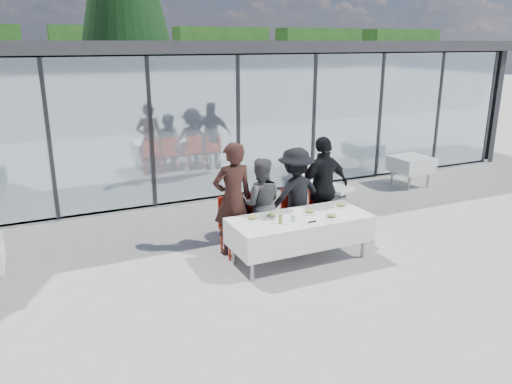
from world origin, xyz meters
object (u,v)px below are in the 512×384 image
plate_a (252,218)px  spare_table_right (411,164)px  lounger (318,182)px  diner_a (233,199)px  diner_chair_d (322,208)px  spare_chair_b (324,161)px  spare_chair_a (412,152)px  dining_table (300,230)px  diner_chair_a (233,223)px  plate_b (272,216)px  diner_b (260,204)px  folded_eyeglasses (312,222)px  juice_bottle (281,219)px  diner_chair_c (295,213)px  plate_extra (331,216)px  diner_d (323,188)px  diner_c (295,196)px  plate_d (341,205)px  plate_c (310,212)px  diner_chair_b (260,218)px

plate_a → spare_table_right: size_ratio=0.30×
spare_table_right → lounger: spare_table_right is taller
diner_a → diner_chair_d: (1.74, -0.00, -0.41)m
plate_a → spare_chair_b: 5.24m
diner_chair_d → spare_chair_a: same height
dining_table → diner_chair_a: (-0.84, 0.75, -0.00)m
diner_a → diner_chair_d: size_ratio=1.95×
diner_chair_a → spare_chair_b: same height
diner_chair_a → plate_b: diner_chair_a is taller
diner_b → folded_eyeglasses: (0.40, -1.04, -0.04)m
diner_b → juice_bottle: size_ratio=9.92×
juice_bottle → folded_eyeglasses: size_ratio=1.14×
diner_chair_a → diner_chair_c: (1.18, 0.00, 0.00)m
plate_a → plate_extra: same height
diner_chair_d → plate_a: (-1.63, -0.53, 0.24)m
folded_eyeglasses → diner_b: bearing=111.0°
dining_table → diner_d: size_ratio=1.22×
diner_b → lounger: 3.63m
plate_extra → plate_b: bearing=152.9°
diner_c → plate_a: diner_c is taller
diner_c → diner_chair_d: size_ratio=1.74×
plate_extra → diner_c: bearing=95.5°
folded_eyeglasses → spare_chair_a: 6.91m
plate_d → spare_table_right: size_ratio=0.30×
diner_d → plate_a: bearing=11.7°
diner_c → spare_chair_b: bearing=-135.4°
plate_c → spare_chair_a: size_ratio=0.27×
diner_b → lounger: bearing=-118.6°
spare_chair_b → diner_chair_b: bearing=-136.2°
diner_chair_a → diner_chair_d: same height
spare_chair_b → lounger: spare_chair_b is taller
diner_c → plate_d: diner_c is taller
diner_chair_c → folded_eyeglasses: 1.09m
diner_b → lounger: (2.67, 2.40, -0.54)m
diner_chair_c → folded_eyeglasses: size_ratio=6.96×
dining_table → diner_chair_b: bearing=114.6°
folded_eyeglasses → plate_c: bearing=64.3°
diner_chair_a → lounger: diner_chair_a is taller
diner_chair_d → folded_eyeglasses: 1.35m
diner_chair_b → diner_b: bearing=90.0°
diner_b → spare_table_right: bearing=-139.8°
plate_c → folded_eyeglasses: (-0.18, -0.38, -0.02)m
diner_a → spare_chair_b: diner_a is taller
plate_d → plate_extra: 0.60m
diner_chair_a → spare_chair_a: bearing=24.8°
plate_extra → diner_chair_d: bearing=64.8°
folded_eyeglasses → diner_chair_c: bearing=74.6°
dining_table → spare_chair_a: 6.79m
plate_b → spare_chair_a: (6.06, 3.57, -0.24)m
diner_chair_d → spare_chair_b: (2.07, 3.17, 0.00)m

